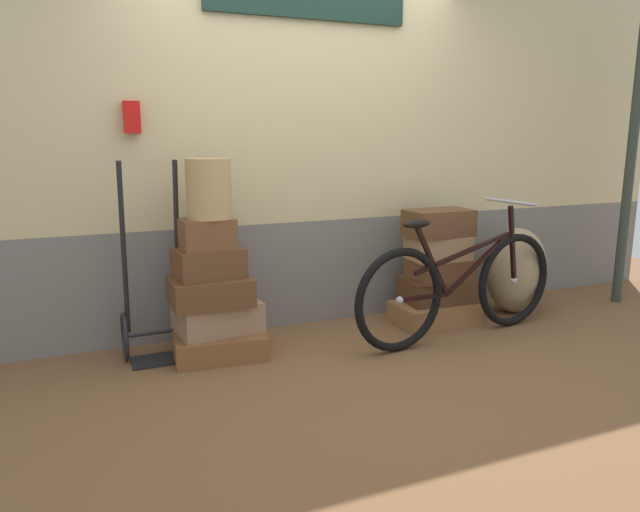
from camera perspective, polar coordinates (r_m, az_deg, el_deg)
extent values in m
cube|color=brown|center=(3.92, 2.16, -10.20)|extent=(9.07, 5.20, 0.06)
cube|color=slate|center=(4.53, -2.39, -1.47)|extent=(7.07, 0.20, 0.79)
cube|color=#CCBC84|center=(4.43, -2.55, 15.89)|extent=(7.07, 0.20, 1.92)
cube|color=red|center=(4.01, -17.80, 12.70)|extent=(0.10, 0.08, 0.20)
cylinder|color=#2D382D|center=(5.58, 28.06, 9.61)|extent=(0.08, 0.08, 2.71)
cube|color=brown|center=(3.98, -9.79, -8.34)|extent=(0.62, 0.52, 0.16)
cube|color=#937051|center=(3.96, -9.92, -5.74)|extent=(0.56, 0.45, 0.19)
cube|color=brown|center=(3.86, -10.58, -3.36)|extent=(0.51, 0.39, 0.18)
cube|color=brown|center=(3.83, -10.75, -0.66)|extent=(0.45, 0.34, 0.19)
cube|color=brown|center=(3.79, -10.88, 2.12)|extent=(0.34, 0.26, 0.19)
cube|color=olive|center=(4.63, 11.02, -5.43)|extent=(0.63, 0.40, 0.16)
cube|color=#4C2D19|center=(4.65, 11.35, -3.19)|extent=(0.57, 0.41, 0.18)
cube|color=brown|center=(4.57, 11.55, -1.28)|extent=(0.46, 0.30, 0.16)
cube|color=#9E754C|center=(4.56, 11.37, 0.83)|extent=(0.47, 0.32, 0.18)
cube|color=brown|center=(4.52, 11.43, 3.17)|extent=(0.49, 0.29, 0.20)
cylinder|color=tan|center=(3.76, -10.75, 6.44)|extent=(0.28, 0.28, 0.38)
torus|color=black|center=(4.01, -18.42, -7.43)|extent=(0.03, 0.31, 0.31)
torus|color=black|center=(4.05, -12.90, -6.91)|extent=(0.03, 0.31, 0.31)
cylinder|color=black|center=(4.03, -15.65, -7.18)|extent=(0.39, 0.02, 0.02)
cylinder|color=black|center=(3.87, -18.52, 0.51)|extent=(0.03, 0.18, 1.12)
cylinder|color=black|center=(3.91, -13.71, 0.89)|extent=(0.03, 0.18, 1.12)
cube|color=black|center=(3.98, -15.31, -9.69)|extent=(0.35, 0.22, 0.02)
ellipsoid|color=#9E8966|center=(5.02, 18.53, -1.35)|extent=(0.51, 0.43, 0.70)
torus|color=black|center=(3.94, 7.73, -4.26)|extent=(0.71, 0.14, 0.71)
sphere|color=#B2B2B7|center=(3.94, 7.73, -4.26)|extent=(0.05, 0.05, 0.05)
torus|color=black|center=(4.66, 18.30, -2.25)|extent=(0.71, 0.14, 0.71)
sphere|color=#B2B2B7|center=(4.66, 18.30, -2.25)|extent=(0.05, 0.05, 0.05)
cube|color=black|center=(4.35, 15.12, -0.67)|extent=(0.59, 0.10, 0.41)
cube|color=black|center=(4.05, 10.82, -0.53)|extent=(0.31, 0.06, 0.51)
cube|color=black|center=(4.06, 10.02, -3.95)|extent=(0.41, 0.08, 0.05)
cube|color=black|center=(4.23, 13.81, 0.32)|extent=(0.87, 0.13, 0.23)
cube|color=black|center=(4.57, 18.16, 1.14)|extent=(0.12, 0.04, 0.57)
ellipsoid|color=black|center=(3.91, 9.37, 3.12)|extent=(0.23, 0.12, 0.06)
cylinder|color=#A5A5AD|center=(4.49, 18.03, 5.03)|extent=(0.08, 0.46, 0.02)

